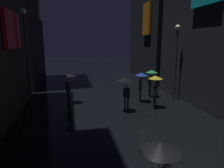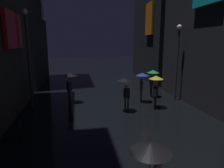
% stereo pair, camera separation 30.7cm
% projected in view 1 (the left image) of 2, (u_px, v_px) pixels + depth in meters
% --- Properties ---
extents(pedestrian_near_crossing_black, '(0.90, 0.90, 2.12)m').
position_uv_depth(pedestrian_near_crossing_black, '(162.00, 162.00, 4.23)').
color(pedestrian_near_crossing_black, '#2D2D38').
rests_on(pedestrian_near_crossing_black, ground).
extents(pedestrian_foreground_left_black, '(0.90, 0.90, 2.12)m').
position_uv_depth(pedestrian_foreground_left_black, '(125.00, 85.00, 11.96)').
color(pedestrian_foreground_left_black, '#2D2D38').
rests_on(pedestrian_foreground_left_black, ground).
extents(pedestrian_midstreet_left_blue, '(0.90, 0.90, 2.12)m').
position_uv_depth(pedestrian_midstreet_left_blue, '(141.00, 79.00, 13.93)').
color(pedestrian_midstreet_left_blue, '#2D2D38').
rests_on(pedestrian_midstreet_left_blue, ground).
extents(pedestrian_far_right_black, '(0.90, 0.90, 2.12)m').
position_uv_depth(pedestrian_far_right_black, '(69.00, 80.00, 13.65)').
color(pedestrian_far_right_black, '#38332D').
rests_on(pedestrian_far_right_black, ground).
extents(pedestrian_foreground_right_green, '(0.90, 0.90, 2.12)m').
position_uv_depth(pedestrian_foreground_right_green, '(151.00, 76.00, 15.30)').
color(pedestrian_foreground_right_green, black).
rests_on(pedestrian_foreground_right_green, ground).
extents(pedestrian_midstreet_centre_yellow, '(0.90, 0.90, 2.12)m').
position_uv_depth(pedestrian_midstreet_centre_yellow, '(155.00, 83.00, 12.57)').
color(pedestrian_midstreet_centre_yellow, black).
rests_on(pedestrian_midstreet_centre_yellow, ground).
extents(bicycle_parked_at_storefront, '(0.52, 1.78, 0.96)m').
position_uv_depth(bicycle_parked_at_storefront, '(21.00, 130.00, 8.73)').
color(bicycle_parked_at_storefront, black).
rests_on(bicycle_parked_at_storefront, ground).
extents(streetlamp_right_far, '(0.36, 0.36, 5.38)m').
position_uv_depth(streetlamp_right_far, '(176.00, 54.00, 14.15)').
color(streetlamp_right_far, '#2D2D33').
rests_on(streetlamp_right_far, ground).
extents(streetlamp_left_far, '(0.36, 0.36, 6.17)m').
position_uv_depth(streetlamp_left_far, '(26.00, 48.00, 12.29)').
color(streetlamp_left_far, '#2D2D33').
rests_on(streetlamp_left_far, ground).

